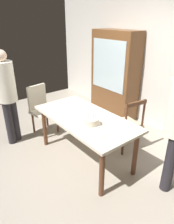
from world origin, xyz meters
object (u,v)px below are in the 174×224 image
at_px(plate_near_celebrant, 58,110).
at_px(chair_spindle_back, 127,125).
at_px(plate_far_side, 91,111).
at_px(china_cabinet, 115,75).
at_px(chair_upholstered, 41,107).
at_px(plate_near_guest, 98,134).
at_px(person_celebrant, 7,93).
at_px(dining_table, 85,122).
at_px(birthday_cake, 91,122).

relative_size(plate_near_celebrant, chair_spindle_back, 0.23).
relative_size(plate_far_side, china_cabinet, 0.12).
xyz_separation_m(plate_near_celebrant, chair_upholstered, (-0.77, 0.07, -0.23)).
xyz_separation_m(plate_near_guest, chair_upholstered, (-1.76, 0.07, -0.23)).
bearing_deg(person_celebrant, china_cabinet, 82.18).
distance_m(dining_table, plate_near_guest, 0.56).
bearing_deg(plate_near_guest, plate_near_celebrant, 180.00).
xyz_separation_m(plate_far_side, person_celebrant, (-1.15, -0.91, 0.19)).
bearing_deg(china_cabinet, birthday_cake, -54.45).
bearing_deg(chair_upholstered, plate_near_celebrant, -5.17).
distance_m(plate_far_side, plate_near_guest, 0.71).
bearing_deg(dining_table, china_cabinet, 120.53).
bearing_deg(plate_far_side, dining_table, -65.78).
relative_size(plate_far_side, plate_near_guest, 1.00).
bearing_deg(plate_near_celebrant, dining_table, 22.01).
xyz_separation_m(birthday_cake, china_cabinet, (-1.18, 1.65, 0.14)).
relative_size(plate_near_celebrant, person_celebrant, 0.13).
bearing_deg(dining_table, plate_near_celebrant, -157.99).
relative_size(chair_spindle_back, person_celebrant, 0.57).
height_order(plate_far_side, person_celebrant, person_celebrant).
bearing_deg(plate_far_side, plate_near_guest, -32.42).
bearing_deg(plate_near_guest, china_cabinet, 129.32).
height_order(plate_near_celebrant, person_celebrant, person_celebrant).
height_order(birthday_cake, plate_near_guest, birthday_cake).
xyz_separation_m(chair_upholstered, person_celebrant, (0.01, -0.60, 0.42)).
distance_m(plate_near_celebrant, plate_near_guest, 0.98).
xyz_separation_m(dining_table, plate_far_side, (-0.09, 0.19, 0.10)).
relative_size(birthday_cake, plate_near_celebrant, 1.27).
height_order(person_celebrant, china_cabinet, china_cabinet).
relative_size(dining_table, china_cabinet, 0.90).
relative_size(chair_upholstered, china_cabinet, 0.50).
bearing_deg(plate_near_guest, birthday_cake, 158.60).
height_order(chair_upholstered, person_celebrant, person_celebrant).
distance_m(dining_table, china_cabinet, 1.83).
bearing_deg(plate_near_guest, person_celebrant, -163.04).
xyz_separation_m(chair_spindle_back, chair_upholstered, (-1.46, -0.86, 0.07)).
distance_m(plate_far_side, person_celebrant, 1.48).
distance_m(dining_table, plate_near_celebrant, 0.52).
distance_m(plate_near_celebrant, chair_upholstered, 0.81).
xyz_separation_m(plate_near_celebrant, chair_spindle_back, (0.69, 0.93, -0.31)).
height_order(plate_near_guest, chair_spindle_back, chair_spindle_back).
bearing_deg(person_celebrant, plate_near_celebrant, 34.93).
bearing_deg(plate_near_celebrant, birthday_cake, 7.77).
bearing_deg(dining_table, plate_near_guest, -20.33).
bearing_deg(dining_table, chair_upholstered, -174.48).
relative_size(birthday_cake, china_cabinet, 0.15).
xyz_separation_m(plate_near_celebrant, plate_near_guest, (0.98, 0.00, 0.00)).
bearing_deg(chair_upholstered, china_cabinet, 79.07).
bearing_deg(birthday_cake, plate_far_side, 140.84).
height_order(dining_table, birthday_cake, birthday_cake).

